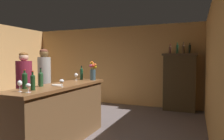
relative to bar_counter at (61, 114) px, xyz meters
The scene contains 21 objects.
floor 0.73m from the bar_counter, behind, with size 9.20×9.20×0.00m, color #6A5E5E.
wall_back 3.70m from the bar_counter, 97.71° to the left, with size 6.01×0.12×2.61m, color tan.
wall_right 2.63m from the bar_counter, ahead, with size 0.12×7.20×2.61m, color tan.
bar_counter is the anchor object (origin of this frame).
display_cabinet 3.77m from the bar_counter, 61.94° to the left, with size 0.98×0.38×1.69m.
wine_bottle_malbec 1.17m from the bar_counter, 97.86° to the left, with size 0.06×0.06×0.31m.
wine_bottle_rose 0.95m from the bar_counter, 87.52° to the right, with size 0.07×0.07×0.28m.
wine_bottle_chardonnay 0.75m from the bar_counter, 114.80° to the right, with size 0.08×0.08×0.31m.
wine_bottle_merlot 0.93m from the bar_counter, 107.17° to the right, with size 0.08×0.08×0.30m.
wine_glass_front 1.07m from the bar_counter, 92.57° to the right, with size 0.07×0.07×0.16m.
wine_glass_mid 1.07m from the bar_counter, 81.96° to the right, with size 0.07×0.07×0.13m.
wine_glass_rear 0.69m from the bar_counter, 49.13° to the right, with size 0.08×0.08×0.12m.
wine_glass_spare 1.04m from the bar_counter, 102.54° to the left, with size 0.08×0.08×0.15m.
flower_arrangement 1.20m from the bar_counter, 80.65° to the left, with size 0.16×0.14×0.41m.
cheese_plate 0.54m from the bar_counter, 87.90° to the right, with size 0.19×0.19×0.01m, color white.
display_bottle_left 3.85m from the bar_counter, 65.74° to the left, with size 0.08×0.08×0.28m.
display_bottle_midleft 3.94m from the bar_counter, 62.94° to the left, with size 0.07×0.07×0.34m.
display_bottle_center 4.01m from the bar_counter, 60.63° to the left, with size 0.07×0.07×0.32m.
display_bottle_midright 4.09m from the bar_counter, 58.44° to the left, with size 0.06×0.06×0.32m.
patron_by_cabinet 1.56m from the bar_counter, 140.81° to the left, with size 0.30×0.30×1.76m.
patron_in_navy 1.15m from the bar_counter, 168.27° to the left, with size 0.32×0.32×1.66m.
Camera 1 is at (2.69, -2.97, 1.52)m, focal length 32.92 mm.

